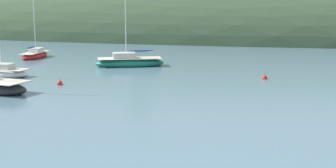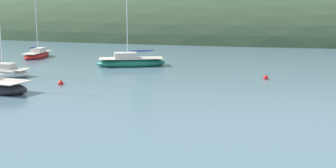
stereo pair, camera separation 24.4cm
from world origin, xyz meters
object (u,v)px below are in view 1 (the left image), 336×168
at_px(sailboat_teal_outer, 129,62).
at_px(mooring_buoy_channel, 265,78).
at_px(sailboat_yellow_far, 35,55).
at_px(mooring_buoy_outer, 60,83).

height_order(sailboat_teal_outer, mooring_buoy_channel, sailboat_teal_outer).
bearing_deg(mooring_buoy_channel, sailboat_yellow_far, 164.96).
xyz_separation_m(sailboat_teal_outer, mooring_buoy_outer, (-0.97, -12.21, -0.32)).
relative_size(sailboat_yellow_far, mooring_buoy_outer, 15.45).
relative_size(sailboat_yellow_far, mooring_buoy_channel, 15.45).
distance_m(sailboat_yellow_far, mooring_buoy_outer, 20.40).
bearing_deg(sailboat_teal_outer, sailboat_yellow_far, 165.84).
xyz_separation_m(sailboat_teal_outer, sailboat_yellow_far, (-13.95, 3.52, -0.07)).
distance_m(sailboat_yellow_far, mooring_buoy_channel, 29.51).
bearing_deg(mooring_buoy_outer, mooring_buoy_channel, 27.51).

